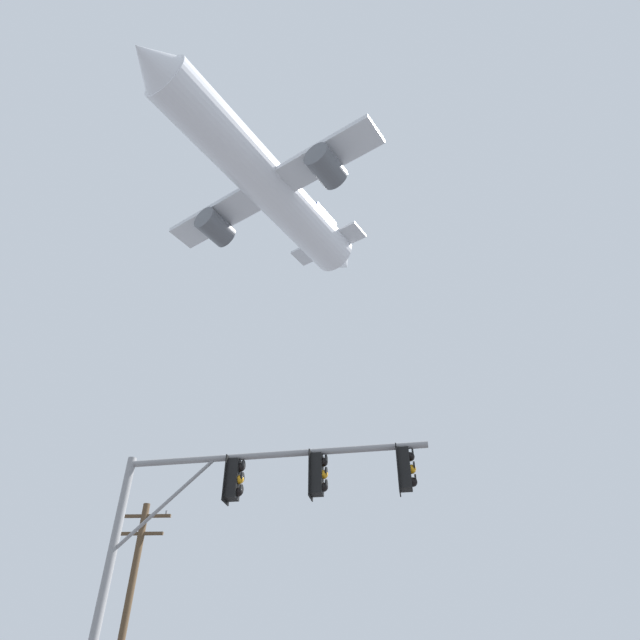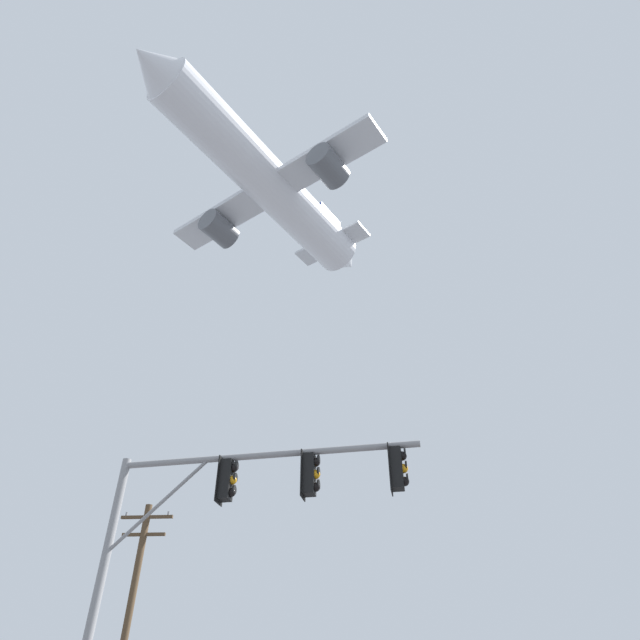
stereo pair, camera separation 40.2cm
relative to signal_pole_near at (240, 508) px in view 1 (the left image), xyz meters
The scene contains 3 objects.
signal_pole_near is the anchor object (origin of this frame).
utility_pole 12.31m from the signal_pole_near, 119.14° to the left, with size 2.20×0.28×8.02m.
airplane 40.75m from the signal_pole_near, 101.80° to the left, with size 20.90×27.07×8.10m.
Camera 1 is at (0.10, -4.35, 1.27)m, focal length 29.73 mm.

